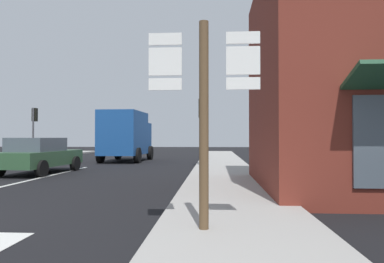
# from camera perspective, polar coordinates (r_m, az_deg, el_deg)

# --- Properties ---
(ground_plane) EXTENTS (80.00, 80.00, 0.00)m
(ground_plane) POSITION_cam_1_polar(r_m,az_deg,el_deg) (16.55, -19.09, -6.05)
(ground_plane) COLOR black
(sidewalk_right) EXTENTS (2.60, 44.00, 0.14)m
(sidewalk_right) POSITION_cam_1_polar(r_m,az_deg,el_deg) (13.29, 5.30, -7.06)
(sidewalk_right) COLOR #9E9B96
(sidewalk_right) RESTS_ON ground
(lane_centre_stripe) EXTENTS (0.16, 12.00, 0.01)m
(lane_centre_stripe) POSITION_cam_1_polar(r_m,az_deg,el_deg) (12.97, -25.99, -7.40)
(lane_centre_stripe) COLOR silver
(lane_centre_stripe) RESTS_ON ground
(sedan_far) EXTENTS (2.21, 4.32, 1.47)m
(sedan_far) POSITION_cam_1_polar(r_m,az_deg,el_deg) (15.92, -23.34, -3.49)
(sedan_far) COLOR #2D5133
(sedan_far) RESTS_ON ground
(delivery_truck) EXTENTS (2.62, 5.07, 3.05)m
(delivery_truck) POSITION_cam_1_polar(r_m,az_deg,el_deg) (22.38, -10.54, -0.52)
(delivery_truck) COLOR #19478C
(delivery_truck) RESTS_ON ground
(route_sign_post) EXTENTS (1.66, 0.14, 3.20)m
(route_sign_post) POSITION_cam_1_polar(r_m,az_deg,el_deg) (5.25, 1.92, 3.73)
(route_sign_post) COLOR brown
(route_sign_post) RESTS_ON ground
(traffic_light_near_right) EXTENTS (0.30, 0.49, 3.35)m
(traffic_light_near_right) POSITION_cam_1_polar(r_m,az_deg,el_deg) (17.19, 1.57, 2.36)
(traffic_light_near_right) COLOR #47474C
(traffic_light_near_right) RESTS_ON ground
(traffic_light_far_left) EXTENTS (0.30, 0.49, 3.47)m
(traffic_light_far_left) POSITION_cam_1_polar(r_m,az_deg,el_deg) (26.10, -24.02, 1.50)
(traffic_light_far_left) COLOR #47474C
(traffic_light_far_left) RESTS_ON ground
(traffic_light_far_right) EXTENTS (0.30, 0.49, 3.26)m
(traffic_light_far_right) POSITION_cam_1_polar(r_m,az_deg,el_deg) (24.07, 2.15, 1.25)
(traffic_light_far_right) COLOR #47474C
(traffic_light_far_right) RESTS_ON ground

